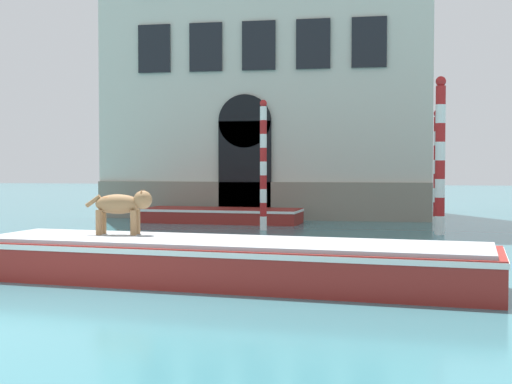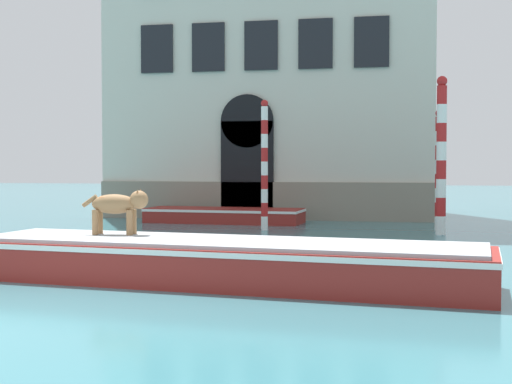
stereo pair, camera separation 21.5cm
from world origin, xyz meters
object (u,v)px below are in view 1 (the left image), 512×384
object	(u,v)px
mooring_pole_0	(437,169)
mooring_pole_1	(440,155)
boat_moored_near_palazzo	(222,215)
mooring_pole_2	(263,165)
boat_foreground	(227,260)
dog_on_deck	(123,205)

from	to	relation	value
mooring_pole_0	mooring_pole_1	bearing A→B (deg)	-90.68
boat_moored_near_palazzo	mooring_pole_1	world-z (taller)	mooring_pole_1
mooring_pole_2	mooring_pole_0	bearing A→B (deg)	8.62
boat_moored_near_palazzo	mooring_pole_2	distance (m)	3.33
boat_foreground	mooring_pole_2	world-z (taller)	mooring_pole_2
mooring_pole_0	mooring_pole_1	world-z (taller)	mooring_pole_1
dog_on_deck	mooring_pole_1	xyz separation A→B (m)	(5.83, 8.24, 0.95)
boat_foreground	boat_moored_near_palazzo	world-z (taller)	boat_foreground
mooring_pole_0	mooring_pole_1	distance (m)	1.24
mooring_pole_0	boat_foreground	bearing A→B (deg)	-111.46
boat_foreground	mooring_pole_0	xyz separation A→B (m)	(3.91, 9.94, 1.38)
boat_foreground	mooring_pole_1	bearing A→B (deg)	72.57
boat_foreground	boat_moored_near_palazzo	xyz separation A→B (m)	(-2.76, 11.50, -0.12)
mooring_pole_0	dog_on_deck	bearing A→B (deg)	-121.84
dog_on_deck	mooring_pole_1	bearing A→B (deg)	50.69
mooring_pole_0	mooring_pole_2	bearing A→B (deg)	-171.38
boat_moored_near_palazzo	mooring_pole_2	size ratio (longest dim) A/B	1.39
mooring_pole_1	mooring_pole_2	bearing A→B (deg)	174.99
dog_on_deck	mooring_pole_0	world-z (taller)	mooring_pole_0
mooring_pole_1	mooring_pole_2	xyz separation A→B (m)	(-4.90, 0.43, -0.26)
boat_foreground	mooring_pole_2	distance (m)	9.37
mooring_pole_0	mooring_pole_2	size ratio (longest dim) A/B	0.92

